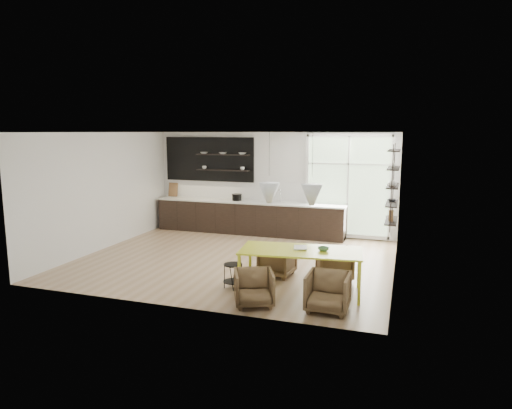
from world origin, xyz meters
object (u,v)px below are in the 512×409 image
object	(u,v)px
armchair_front_right	(328,292)
armchair_front_left	(254,288)
dining_table	(301,253)
wire_stool	(233,273)
armchair_back_right	(334,263)
armchair_back_left	(277,261)

from	to	relation	value
armchair_front_right	armchair_front_left	bearing A→B (deg)	-173.15
dining_table	wire_stool	xyz separation A→B (m)	(-1.25, -0.19, -0.44)
armchair_front_left	armchair_front_right	xyz separation A→B (m)	(1.23, 0.14, 0.02)
armchair_front_left	armchair_front_right	bearing A→B (deg)	-17.62
armchair_back_right	armchair_front_right	world-z (taller)	armchair_front_right
armchair_back_left	armchair_back_right	size ratio (longest dim) A/B	0.96
armchair_front_left	wire_stool	xyz separation A→B (m)	(-0.64, 0.67, 0.00)
armchair_back_left	armchair_back_right	world-z (taller)	armchair_back_right
armchair_back_left	armchair_front_right	distance (m)	2.02
armchair_front_right	wire_stool	size ratio (longest dim) A/B	1.50
armchair_front_left	armchair_back_right	bearing A→B (deg)	35.54
armchair_back_right	wire_stool	distance (m)	2.08
dining_table	armchair_front_right	bearing A→B (deg)	-55.72
armchair_back_left	armchair_front_left	xyz separation A→B (m)	(0.06, -1.69, -0.00)
dining_table	armchair_back_left	distance (m)	1.15
armchair_back_left	armchair_front_right	world-z (taller)	armchair_front_right
armchair_front_right	wire_stool	distance (m)	1.95
armchair_back_left	armchair_front_left	size ratio (longest dim) A/B	1.00
dining_table	armchair_back_right	bearing A→B (deg)	57.98
armchair_back_right	armchair_front_right	xyz separation A→B (m)	(0.15, -1.70, 0.01)
armchair_back_right	armchair_front_right	distance (m)	1.71
armchair_back_right	armchair_front_left	bearing A→B (deg)	40.78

